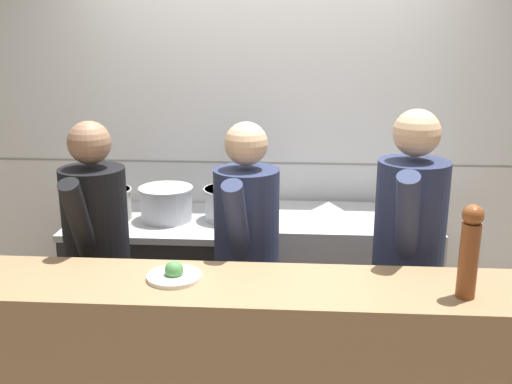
{
  "coord_description": "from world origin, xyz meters",
  "views": [
    {
      "loc": [
        0.2,
        -2.53,
        2.05
      ],
      "look_at": [
        -0.02,
        0.62,
        1.15
      ],
      "focal_mm": 42.0,
      "sensor_mm": 36.0,
      "label": 1
    }
  ],
  "objects_px": {
    "pepper_mill": "(470,250)",
    "chef_sous": "(247,261)",
    "chef_head_cook": "(98,259)",
    "chef_line": "(407,260)",
    "sauce_pot": "(166,203)",
    "stock_pot": "(110,203)",
    "mixing_bowl_steel": "(328,208)",
    "plated_dish_main": "(174,274)",
    "oven_range": "(170,283)",
    "braising_pot": "(228,203)"
  },
  "relations": [
    {
      "from": "oven_range",
      "to": "braising_pot",
      "type": "height_order",
      "value": "braising_pot"
    },
    {
      "from": "pepper_mill",
      "to": "chef_line",
      "type": "bearing_deg",
      "value": 100.78
    },
    {
      "from": "mixing_bowl_steel",
      "to": "chef_line",
      "type": "relative_size",
      "value": 0.15
    },
    {
      "from": "sauce_pot",
      "to": "plated_dish_main",
      "type": "height_order",
      "value": "plated_dish_main"
    },
    {
      "from": "chef_head_cook",
      "to": "plated_dish_main",
      "type": "bearing_deg",
      "value": -45.09
    },
    {
      "from": "plated_dish_main",
      "to": "chef_sous",
      "type": "relative_size",
      "value": 0.14
    },
    {
      "from": "sauce_pot",
      "to": "stock_pot",
      "type": "bearing_deg",
      "value": -177.61
    },
    {
      "from": "pepper_mill",
      "to": "chef_sous",
      "type": "xyz_separation_m",
      "value": [
        -0.9,
        0.63,
        -0.33
      ]
    },
    {
      "from": "sauce_pot",
      "to": "chef_sous",
      "type": "xyz_separation_m",
      "value": [
        0.55,
        -0.67,
        -0.09
      ]
    },
    {
      "from": "braising_pot",
      "to": "pepper_mill",
      "type": "distance_m",
      "value": 1.73
    },
    {
      "from": "sauce_pot",
      "to": "chef_head_cook",
      "type": "height_order",
      "value": "chef_head_cook"
    },
    {
      "from": "pepper_mill",
      "to": "mixing_bowl_steel",
      "type": "bearing_deg",
      "value": 108.45
    },
    {
      "from": "braising_pot",
      "to": "chef_line",
      "type": "height_order",
      "value": "chef_line"
    },
    {
      "from": "stock_pot",
      "to": "chef_line",
      "type": "height_order",
      "value": "chef_line"
    },
    {
      "from": "oven_range",
      "to": "mixing_bowl_steel",
      "type": "distance_m",
      "value": 1.12
    },
    {
      "from": "chef_head_cook",
      "to": "chef_sous",
      "type": "bearing_deg",
      "value": 2.58
    },
    {
      "from": "mixing_bowl_steel",
      "to": "oven_range",
      "type": "bearing_deg",
      "value": -176.87
    },
    {
      "from": "braising_pot",
      "to": "chef_sous",
      "type": "height_order",
      "value": "chef_sous"
    },
    {
      "from": "stock_pot",
      "to": "pepper_mill",
      "type": "height_order",
      "value": "pepper_mill"
    },
    {
      "from": "stock_pot",
      "to": "mixing_bowl_steel",
      "type": "bearing_deg",
      "value": 3.81
    },
    {
      "from": "braising_pot",
      "to": "mixing_bowl_steel",
      "type": "bearing_deg",
      "value": 3.8
    },
    {
      "from": "sauce_pot",
      "to": "pepper_mill",
      "type": "height_order",
      "value": "pepper_mill"
    },
    {
      "from": "oven_range",
      "to": "stock_pot",
      "type": "bearing_deg",
      "value": -174.26
    },
    {
      "from": "plated_dish_main",
      "to": "pepper_mill",
      "type": "distance_m",
      "value": 1.18
    },
    {
      "from": "plated_dish_main",
      "to": "chef_sous",
      "type": "bearing_deg",
      "value": 64.46
    },
    {
      "from": "mixing_bowl_steel",
      "to": "chef_head_cook",
      "type": "xyz_separation_m",
      "value": [
        -1.2,
        -0.78,
        -0.06
      ]
    },
    {
      "from": "sauce_pot",
      "to": "plated_dish_main",
      "type": "xyz_separation_m",
      "value": [
        0.3,
        -1.21,
        0.06
      ]
    },
    {
      "from": "plated_dish_main",
      "to": "oven_range",
      "type": "bearing_deg",
      "value": 103.55
    },
    {
      "from": "chef_line",
      "to": "sauce_pot",
      "type": "bearing_deg",
      "value": 167.04
    },
    {
      "from": "oven_range",
      "to": "chef_line",
      "type": "relative_size",
      "value": 0.71
    },
    {
      "from": "stock_pot",
      "to": "braising_pot",
      "type": "relative_size",
      "value": 0.86
    },
    {
      "from": "stock_pot",
      "to": "mixing_bowl_steel",
      "type": "distance_m",
      "value": 1.35
    },
    {
      "from": "braising_pot",
      "to": "pepper_mill",
      "type": "bearing_deg",
      "value": -51.15
    },
    {
      "from": "pepper_mill",
      "to": "chef_head_cook",
      "type": "relative_size",
      "value": 0.23
    },
    {
      "from": "chef_head_cook",
      "to": "chef_line",
      "type": "height_order",
      "value": "chef_line"
    },
    {
      "from": "mixing_bowl_steel",
      "to": "plated_dish_main",
      "type": "bearing_deg",
      "value": -118.65
    },
    {
      "from": "chef_head_cook",
      "to": "oven_range",
      "type": "bearing_deg",
      "value": 74.57
    },
    {
      "from": "oven_range",
      "to": "pepper_mill",
      "type": "bearing_deg",
      "value": -42.21
    },
    {
      "from": "braising_pot",
      "to": "chef_head_cook",
      "type": "bearing_deg",
      "value": -128.54
    },
    {
      "from": "stock_pot",
      "to": "sauce_pot",
      "type": "height_order",
      "value": "sauce_pot"
    },
    {
      "from": "oven_range",
      "to": "stock_pot",
      "type": "distance_m",
      "value": 0.64
    },
    {
      "from": "oven_range",
      "to": "plated_dish_main",
      "type": "bearing_deg",
      "value": -76.45
    },
    {
      "from": "stock_pot",
      "to": "sauce_pot",
      "type": "relative_size",
      "value": 0.8
    },
    {
      "from": "plated_dish_main",
      "to": "chef_line",
      "type": "bearing_deg",
      "value": 25.35
    },
    {
      "from": "mixing_bowl_steel",
      "to": "plated_dish_main",
      "type": "distance_m",
      "value": 1.47
    },
    {
      "from": "braising_pot",
      "to": "plated_dish_main",
      "type": "distance_m",
      "value": 1.25
    },
    {
      "from": "pepper_mill",
      "to": "chef_head_cook",
      "type": "height_order",
      "value": "chef_head_cook"
    },
    {
      "from": "chef_sous",
      "to": "chef_line",
      "type": "xyz_separation_m",
      "value": [
        0.79,
        -0.04,
        0.04
      ]
    },
    {
      "from": "stock_pot",
      "to": "chef_line",
      "type": "bearing_deg",
      "value": -22.41
    },
    {
      "from": "pepper_mill",
      "to": "chef_sous",
      "type": "height_order",
      "value": "chef_sous"
    }
  ]
}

